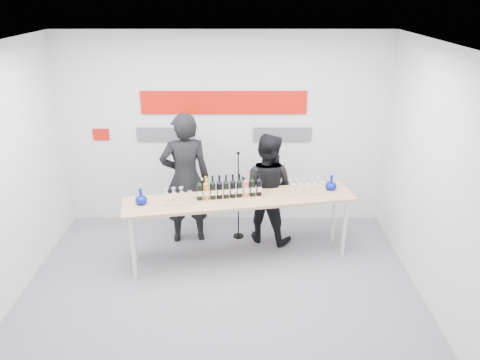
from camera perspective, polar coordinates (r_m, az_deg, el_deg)
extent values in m
plane|color=slate|center=(6.10, -2.36, -13.19)|extent=(5.00, 5.00, 0.00)
cube|color=silver|center=(7.25, -1.94, 6.01)|extent=(5.00, 0.04, 3.00)
cube|color=red|center=(7.11, -2.00, 9.42)|extent=(2.50, 0.02, 0.35)
cube|color=#59595E|center=(7.32, -9.04, 5.50)|extent=(0.90, 0.02, 0.22)
cube|color=#59595E|center=(7.26, 5.20, 5.54)|extent=(0.90, 0.02, 0.22)
cube|color=red|center=(7.54, -16.59, 5.34)|extent=(0.25, 0.02, 0.18)
cube|color=tan|center=(6.29, 0.00, -2.37)|extent=(3.16, 1.17, 0.04)
cylinder|color=silver|center=(6.25, -12.94, -7.97)|extent=(0.05, 0.05, 0.89)
cylinder|color=silver|center=(6.71, 12.64, -5.71)|extent=(0.05, 0.05, 0.89)
cylinder|color=silver|center=(6.61, -12.84, -6.18)|extent=(0.05, 0.05, 0.89)
cylinder|color=silver|center=(7.05, 11.38, -4.17)|extent=(0.05, 0.05, 0.89)
imported|color=black|center=(6.81, -6.67, 0.15)|extent=(0.79, 0.60, 1.97)
imported|color=black|center=(6.84, 3.25, -1.03)|extent=(0.98, 0.89, 1.66)
cylinder|color=black|center=(7.24, -0.20, -6.83)|extent=(0.16, 0.16, 0.02)
cylinder|color=black|center=(6.94, -0.21, -2.03)|extent=(0.02, 0.02, 1.35)
sphere|color=black|center=(6.66, -0.22, 3.31)|extent=(0.05, 0.05, 0.05)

